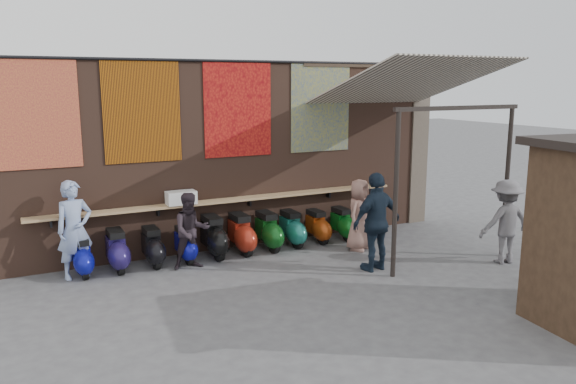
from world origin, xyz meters
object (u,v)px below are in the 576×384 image
(scooter_stool_3, at_px, (185,245))
(shopper_tan, at_px, (359,215))
(scooter_stool_10, at_px, (365,220))
(scooter_stool_4, at_px, (214,237))
(scooter_stool_5, at_px, (241,234))
(diner_right, at_px, (191,231))
(scooter_stool_6, at_px, (268,231))
(scooter_stool_2, at_px, (153,247))
(shelf_box, at_px, (181,198))
(shopper_grey, at_px, (506,221))
(diner_left, at_px, (75,230))
(shopper_navy, at_px, (377,222))
(scooter_stool_8, at_px, (317,227))
(scooter_stool_7, at_px, (292,229))
(scooter_stool_9, at_px, (343,224))
(scooter_stool_0, at_px, (82,257))
(scooter_stool_1, at_px, (117,251))

(scooter_stool_3, xyz_separation_m, shopper_tan, (3.57, -0.87, 0.42))
(scooter_stool_10, bearing_deg, scooter_stool_4, 179.20)
(scooter_stool_5, distance_m, diner_right, 1.33)
(scooter_stool_6, bearing_deg, scooter_stool_2, 178.81)
(shelf_box, xyz_separation_m, shopper_grey, (5.63, -3.22, -0.42))
(shelf_box, xyz_separation_m, diner_left, (-2.09, -0.30, -0.35))
(diner_right, relative_size, shopper_navy, 0.78)
(scooter_stool_3, xyz_separation_m, scooter_stool_8, (3.07, 0.02, 0.01))
(scooter_stool_7, relative_size, scooter_stool_10, 1.04)
(scooter_stool_2, xyz_separation_m, scooter_stool_9, (4.34, -0.08, -0.01))
(scooter_stool_6, relative_size, scooter_stool_7, 1.06)
(diner_right, relative_size, shopper_grey, 0.89)
(scooter_stool_8, bearing_deg, scooter_stool_0, 179.69)
(scooter_stool_5, distance_m, scooter_stool_7, 1.20)
(scooter_stool_0, distance_m, scooter_stool_10, 6.28)
(scooter_stool_6, bearing_deg, scooter_stool_1, 178.89)
(scooter_stool_1, height_order, diner_left, diner_left)
(scooter_stool_6, height_order, scooter_stool_7, scooter_stool_6)
(scooter_stool_4, distance_m, shopper_navy, 3.35)
(scooter_stool_1, distance_m, scooter_stool_5, 2.54)
(shelf_box, distance_m, shopper_tan, 3.75)
(scooter_stool_8, relative_size, scooter_stool_10, 0.97)
(scooter_stool_6, bearing_deg, diner_left, 179.73)
(scooter_stool_2, distance_m, diner_right, 0.88)
(scooter_stool_7, height_order, shopper_navy, shopper_navy)
(shelf_box, distance_m, shopper_navy, 3.94)
(scooter_stool_7, bearing_deg, scooter_stool_2, 179.65)
(diner_right, bearing_deg, scooter_stool_6, 15.05)
(shelf_box, relative_size, diner_right, 0.40)
(diner_left, distance_m, diner_right, 2.11)
(diner_right, bearing_deg, scooter_stool_3, 92.29)
(shopper_grey, relative_size, shopper_tan, 1.09)
(scooter_stool_1, xyz_separation_m, scooter_stool_5, (2.54, -0.04, 0.02))
(scooter_stool_9, bearing_deg, scooter_stool_1, 178.98)
(shelf_box, height_order, scooter_stool_10, shelf_box)
(scooter_stool_3, xyz_separation_m, diner_left, (-2.05, 0.00, 0.56))
(scooter_stool_8, bearing_deg, diner_right, -171.47)
(scooter_stool_7, relative_size, diner_right, 0.54)
(shelf_box, bearing_deg, diner_right, -92.93)
(shopper_grey, bearing_deg, scooter_stool_3, -16.89)
(scooter_stool_8, height_order, shopper_tan, shopper_tan)
(scooter_stool_9, height_order, diner_right, diner_right)
(scooter_stool_3, height_order, scooter_stool_4, scooter_stool_4)
(scooter_stool_4, bearing_deg, diner_right, -142.98)
(shelf_box, bearing_deg, scooter_stool_10, -4.43)
(shelf_box, relative_size, scooter_stool_10, 0.76)
(diner_left, xyz_separation_m, shopper_tan, (5.62, -0.87, -0.14))
(scooter_stool_3, bearing_deg, diner_left, 179.88)
(scooter_stool_5, relative_size, scooter_stool_6, 1.02)
(scooter_stool_5, relative_size, scooter_stool_8, 1.16)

